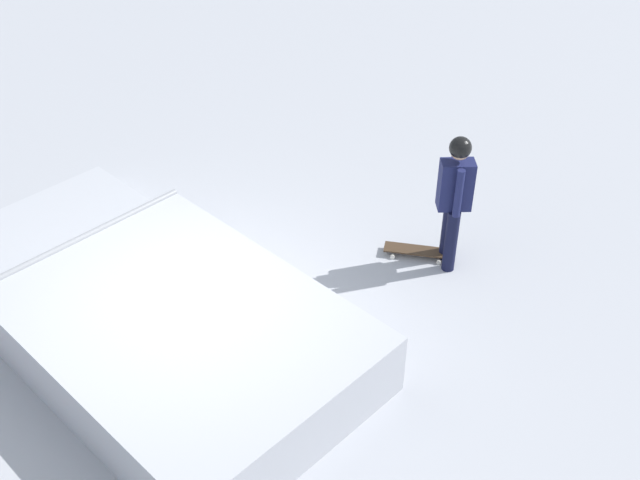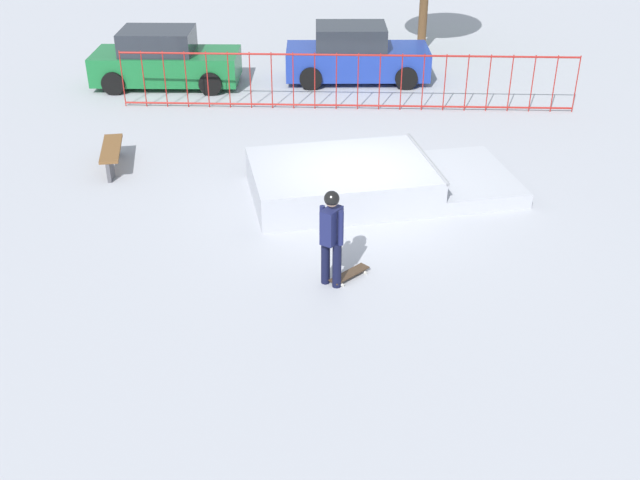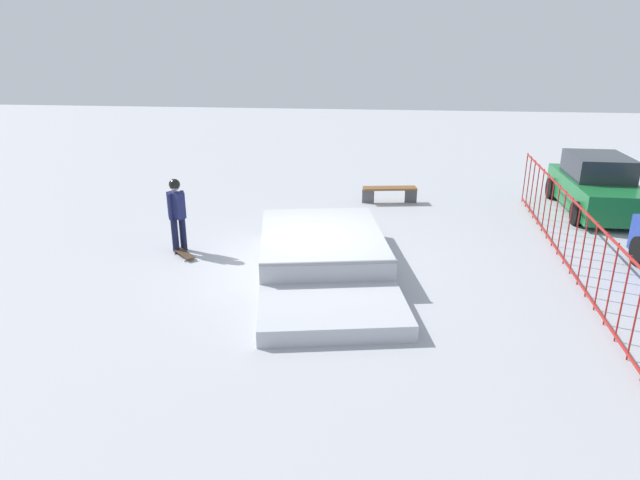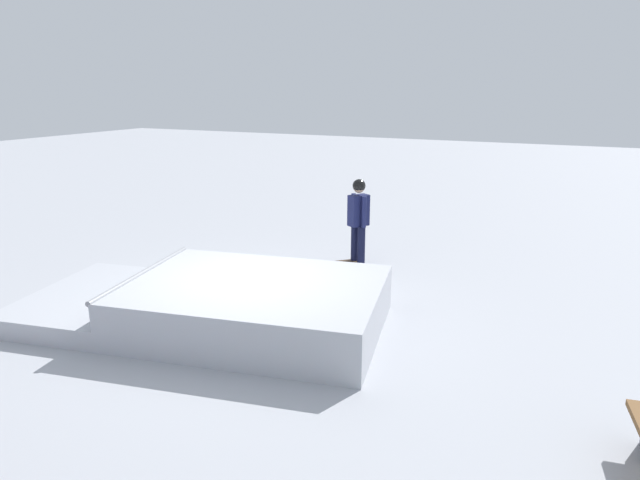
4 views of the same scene
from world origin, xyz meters
The scene contains 7 objects.
ground_plane centered at (0.00, 0.00, 0.00)m, with size 60.00×60.00×0.00m, color #A8AAB2.
skate_ramp centered at (0.16, 0.36, 0.32)m, with size 5.79×3.57×0.74m.
skater centered at (-0.58, -3.07, 1.01)m, with size 0.39×0.44×1.73m.
skateboard centered at (-0.27, -2.87, 0.08)m, with size 0.72×0.70×0.09m.
perimeter_fence centered at (0.00, 5.52, 0.77)m, with size 11.87×0.58×1.50m.
park_bench centered at (-5.32, 1.76, 0.36)m, with size 0.65×1.64×0.48m.
parked_car_green centered at (-5.12, 7.58, 0.72)m, with size 4.14×2.00×1.60m.
Camera 3 is at (10.93, 1.58, 4.58)m, focal length 30.90 mm.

